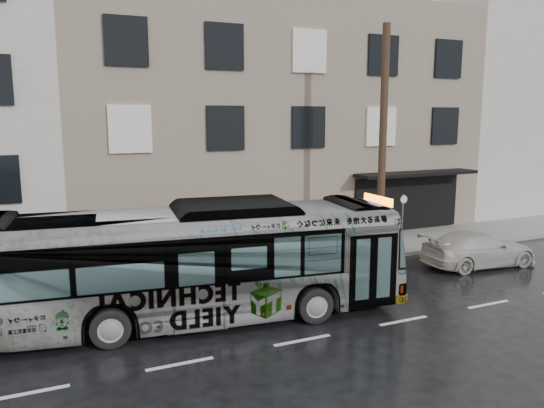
{
  "coord_description": "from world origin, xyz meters",
  "views": [
    {
      "loc": [
        -5.98,
        -13.88,
        5.7
      ],
      "look_at": [
        1.4,
        2.5,
        2.7
      ],
      "focal_mm": 35.0,
      "sensor_mm": 36.0,
      "label": 1
    }
  ],
  "objects_px": {
    "sign_post": "(402,223)",
    "white_sedan": "(479,249)",
    "utility_pole_front": "(383,143)",
    "bus": "(194,263)"
  },
  "relations": [
    {
      "from": "sign_post",
      "to": "white_sedan",
      "type": "xyz_separation_m",
      "value": [
        1.71,
        -2.48,
        -0.69
      ]
    },
    {
      "from": "sign_post",
      "to": "bus",
      "type": "relative_size",
      "value": 0.2
    },
    {
      "from": "sign_post",
      "to": "bus",
      "type": "xyz_separation_m",
      "value": [
        -9.71,
        -3.31,
        0.31
      ]
    },
    {
      "from": "sign_post",
      "to": "bus",
      "type": "distance_m",
      "value": 10.26
    },
    {
      "from": "utility_pole_front",
      "to": "white_sedan",
      "type": "distance_m",
      "value": 5.47
    },
    {
      "from": "bus",
      "to": "white_sedan",
      "type": "bearing_deg",
      "value": -78.84
    },
    {
      "from": "utility_pole_front",
      "to": "white_sedan",
      "type": "relative_size",
      "value": 1.97
    },
    {
      "from": "white_sedan",
      "to": "sign_post",
      "type": "bearing_deg",
      "value": 38.69
    },
    {
      "from": "bus",
      "to": "white_sedan",
      "type": "relative_size",
      "value": 2.61
    },
    {
      "from": "bus",
      "to": "sign_post",
      "type": "bearing_deg",
      "value": -64.16
    }
  ]
}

